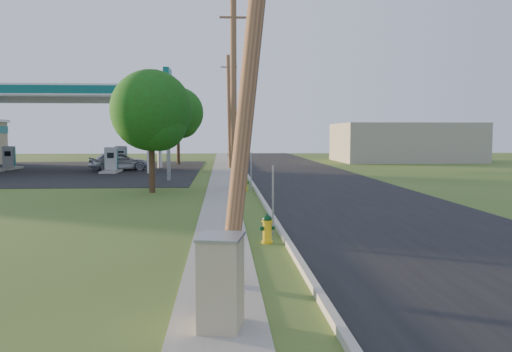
# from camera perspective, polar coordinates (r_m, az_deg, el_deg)

# --- Properties ---
(ground_plane) EXTENTS (140.00, 140.00, 0.00)m
(ground_plane) POSITION_cam_1_polar(r_m,az_deg,el_deg) (11.49, 2.51, -10.09)
(ground_plane) COLOR #36551A
(ground_plane) RESTS_ON ground
(road) EXTENTS (8.00, 120.00, 0.02)m
(road) POSITION_cam_1_polar(r_m,az_deg,el_deg) (22.00, 11.47, -3.15)
(road) COLOR black
(road) RESTS_ON ground
(curb) EXTENTS (0.15, 120.00, 0.15)m
(curb) POSITION_cam_1_polar(r_m,az_deg,el_deg) (21.31, 1.01, -3.13)
(curb) COLOR #A6A499
(curb) RESTS_ON ground
(sidewalk) EXTENTS (1.50, 120.00, 0.03)m
(sidewalk) POSITION_cam_1_polar(r_m,az_deg,el_deg) (21.26, -3.71, -3.32)
(sidewalk) COLOR gray
(sidewalk) RESTS_ON ground
(forecourt) EXTENTS (26.00, 28.00, 0.02)m
(forecourt) POSITION_cam_1_polar(r_m,az_deg,el_deg) (45.63, -22.49, 0.50)
(forecourt) COLOR black
(forecourt) RESTS_ON ground
(utility_pole_near) EXTENTS (1.40, 0.32, 9.48)m
(utility_pole_near) POSITION_cam_1_polar(r_m,az_deg,el_deg) (10.26, -0.24, 15.22)
(utility_pole_near) COLOR brown
(utility_pole_near) RESTS_ON ground
(utility_pole_mid) EXTENTS (1.40, 0.32, 9.80)m
(utility_pole_mid) POSITION_cam_1_polar(r_m,az_deg,el_deg) (28.14, -2.38, 8.66)
(utility_pole_mid) COLOR brown
(utility_pole_mid) RESTS_ON ground
(utility_pole_far) EXTENTS (1.40, 0.32, 9.50)m
(utility_pole_far) POSITION_cam_1_polar(r_m,az_deg,el_deg) (46.11, -2.85, 6.82)
(utility_pole_far) COLOR brown
(utility_pole_far) RESTS_ON ground
(sign_post_near) EXTENTS (0.05, 0.04, 2.00)m
(sign_post_near) POSITION_cam_1_polar(r_m,az_deg,el_deg) (15.44, 1.80, -2.57)
(sign_post_near) COLOR gray
(sign_post_near) RESTS_ON ground
(sign_post_mid) EXTENTS (0.05, 0.04, 2.00)m
(sign_post_mid) POSITION_cam_1_polar(r_m,az_deg,el_deg) (27.17, -0.52, 0.47)
(sign_post_mid) COLOR gray
(sign_post_mid) RESTS_ON ground
(sign_post_far) EXTENTS (0.05, 0.04, 2.00)m
(sign_post_far) POSITION_cam_1_polar(r_m,az_deg,el_deg) (39.33, -1.46, 1.70)
(sign_post_far) COLOR gray
(sign_post_far) RESTS_ON ground
(gas_canopy) EXTENTS (18.18, 9.18, 6.40)m
(gas_canopy) POSITION_cam_1_polar(r_m,az_deg,el_deg) (45.03, -20.29, 8.01)
(gas_canopy) COLOR silver
(gas_canopy) RESTS_ON ground
(fuel_pump_ne) EXTENTS (1.20, 3.20, 1.90)m
(fuel_pump_ne) POSITION_cam_1_polar(r_m,az_deg,el_deg) (41.95, -14.99, 1.34)
(fuel_pump_ne) COLOR #A6A499
(fuel_pump_ne) RESTS_ON ground
(fuel_pump_sw) EXTENTS (1.20, 3.20, 1.90)m
(fuel_pump_sw) POSITION_cam_1_polar(r_m,az_deg,el_deg) (48.32, -24.56, 1.48)
(fuel_pump_sw) COLOR #A6A499
(fuel_pump_sw) RESTS_ON ground
(fuel_pump_se) EXTENTS (1.20, 3.20, 1.90)m
(fuel_pump_se) POSITION_cam_1_polar(r_m,az_deg,el_deg) (45.87, -14.00, 1.61)
(fuel_pump_se) COLOR #A6A499
(fuel_pump_se) RESTS_ON ground
(price_pylon) EXTENTS (0.34, 2.04, 6.85)m
(price_pylon) POSITION_cam_1_polar(r_m,az_deg,el_deg) (33.82, -9.28, 8.71)
(price_pylon) COLOR gray
(price_pylon) RESTS_ON ground
(distant_building) EXTENTS (14.00, 10.00, 4.00)m
(distant_building) POSITION_cam_1_polar(r_m,az_deg,el_deg) (59.26, 15.36, 3.43)
(distant_building) COLOR #9C9586
(distant_building) RESTS_ON ground
(tree_verge) EXTENTS (3.98, 3.98, 6.03)m
(tree_verge) POSITION_cam_1_polar(r_m,az_deg,el_deg) (26.99, -10.79, 6.48)
(tree_verge) COLOR #352818
(tree_verge) RESTS_ON ground
(tree_lot) EXTENTS (4.83, 4.83, 7.31)m
(tree_lot) POSITION_cam_1_polar(r_m,az_deg,el_deg) (52.13, -8.11, 6.41)
(tree_lot) COLOR #352818
(tree_lot) RESTS_ON ground
(hydrant_near) EXTENTS (0.41, 0.37, 0.80)m
(hydrant_near) POSITION_cam_1_polar(r_m,az_deg,el_deg) (14.36, 1.19, -5.56)
(hydrant_near) COLOR yellow
(hydrant_near) RESTS_ON ground
(hydrant_mid) EXTENTS (0.43, 0.39, 0.84)m
(hydrant_mid) POSITION_cam_1_polar(r_m,az_deg,el_deg) (27.41, -1.18, -0.74)
(hydrant_mid) COLOR yellow
(hydrant_mid) RESTS_ON ground
(hydrant_far) EXTENTS (0.40, 0.36, 0.77)m
(hydrant_far) POSITION_cam_1_polar(r_m,az_deg,el_deg) (37.43, -1.73, 0.60)
(hydrant_far) COLOR yellow
(hydrant_far) RESTS_ON ground
(utility_cabinet) EXTENTS (0.76, 0.92, 1.40)m
(utility_cabinet) POSITION_cam_1_polar(r_m,az_deg,el_deg) (8.14, -3.70, -11.09)
(utility_cabinet) COLOR tan
(utility_cabinet) RESTS_ON ground
(car_silver) EXTENTS (4.87, 3.43, 1.54)m
(car_silver) POSITION_cam_1_polar(r_m,az_deg,el_deg) (43.91, -14.25, 1.55)
(car_silver) COLOR #B3B6BB
(car_silver) RESTS_ON ground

